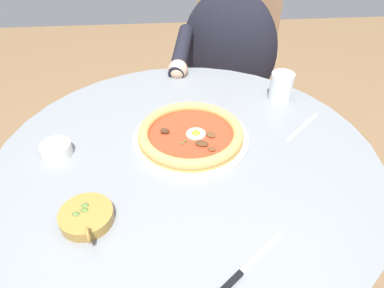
# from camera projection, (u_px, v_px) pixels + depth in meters

# --- Properties ---
(dining_table) EXTENTS (0.99, 0.99, 0.74)m
(dining_table) POSITION_uv_depth(u_px,v_px,m) (187.00, 192.00, 1.00)
(dining_table) COLOR gray
(dining_table) RESTS_ON ground
(pizza_on_plate) EXTENTS (0.31, 0.31, 0.04)m
(pizza_on_plate) POSITION_uv_depth(u_px,v_px,m) (191.00, 135.00, 0.95)
(pizza_on_plate) COLOR white
(pizza_on_plate) RESTS_ON dining_table
(water_glass) EXTENTS (0.07, 0.07, 0.09)m
(water_glass) POSITION_uv_depth(u_px,v_px,m) (281.00, 88.00, 1.10)
(water_glass) COLOR silver
(water_glass) RESTS_ON dining_table
(steak_knife) EXTENTS (0.17, 0.14, 0.01)m
(steak_knife) POSITION_uv_depth(u_px,v_px,m) (237.00, 277.00, 0.64)
(steak_knife) COLOR silver
(steak_knife) RESTS_ON dining_table
(ramekin_capers) EXTENTS (0.08, 0.08, 0.03)m
(ramekin_capers) POSITION_uv_depth(u_px,v_px,m) (56.00, 149.00, 0.90)
(ramekin_capers) COLOR white
(ramekin_capers) RESTS_ON dining_table
(olive_pan) EXTENTS (0.11, 0.14, 0.05)m
(olive_pan) POSITION_uv_depth(u_px,v_px,m) (86.00, 217.00, 0.74)
(olive_pan) COLOR olive
(olive_pan) RESTS_ON dining_table
(fork_utensil) EXTENTS (0.13, 0.12, 0.00)m
(fork_utensil) POSITION_uv_depth(u_px,v_px,m) (303.00, 127.00, 1.00)
(fork_utensil) COLOR #BCBCC1
(fork_utensil) RESTS_ON dining_table
(diner_person) EXTENTS (0.49, 0.47, 1.15)m
(diner_person) POSITION_uv_depth(u_px,v_px,m) (226.00, 90.00, 1.60)
(diner_person) COLOR #282833
(diner_person) RESTS_ON ground
(cafe_chair_diner) EXTENTS (0.54, 0.54, 0.91)m
(cafe_chair_diner) POSITION_uv_depth(u_px,v_px,m) (231.00, 72.00, 1.70)
(cafe_chair_diner) COLOR #957050
(cafe_chair_diner) RESTS_ON ground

